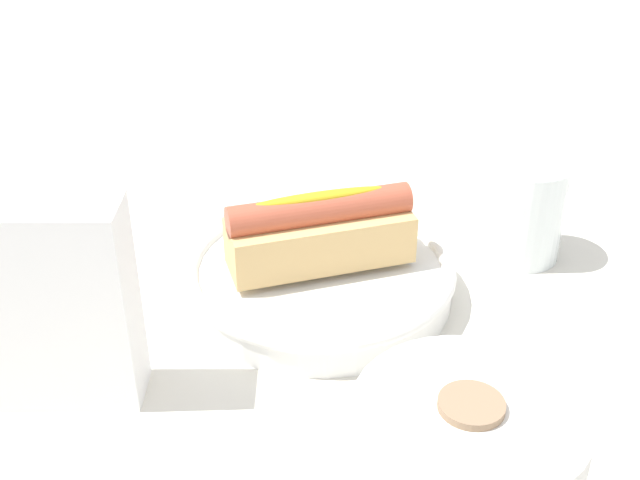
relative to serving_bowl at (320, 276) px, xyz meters
The scene contains 5 objects.
ground_plane 0.02m from the serving_bowl, 112.59° to the right, with size 2.40×2.40×0.00m, color silver.
serving_bowl is the anchor object (origin of this frame).
hotdog_front 0.04m from the serving_bowl, 90.00° to the right, with size 0.15×0.06×0.06m.
water_glass 0.20m from the serving_bowl, behind, with size 0.07×0.07×0.09m.
napkin_box 0.22m from the serving_bowl, 20.67° to the left, with size 0.11×0.04×0.15m, color white.
Camera 1 is at (0.14, 0.55, 0.38)m, focal length 44.39 mm.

